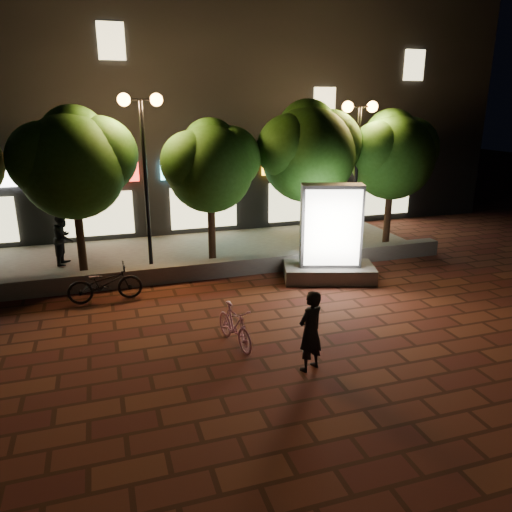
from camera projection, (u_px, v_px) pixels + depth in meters
name	position (u px, v px, depth m)	size (l,w,h in m)	color
ground	(245.00, 334.00, 10.98)	(80.00, 80.00, 0.00)	#582B1B
retaining_wall	(207.00, 269.00, 14.54)	(16.00, 0.45, 0.50)	slate
sidewalk	(191.00, 253.00, 16.88)	(16.00, 5.00, 0.08)	slate
building_block	(159.00, 103.00, 21.30)	(28.00, 8.12, 11.30)	black
tree_left	(74.00, 160.00, 13.92)	(3.60, 3.00, 4.89)	black
tree_mid	(211.00, 163.00, 15.15)	(3.24, 2.70, 4.50)	black
tree_right	(309.00, 149.00, 16.02)	(3.72, 3.10, 5.07)	black
tree_far_right	(393.00, 152.00, 17.01)	(3.48, 2.90, 4.76)	black
street_lamp_left	(143.00, 138.00, 14.07)	(1.26, 0.36, 5.18)	black
street_lamp_right	(358.00, 138.00, 16.16)	(1.26, 0.36, 4.98)	black
ad_kiosk	(330.00, 242.00, 14.12)	(2.88, 2.03, 2.82)	slate
scooter_pink	(235.00, 326.00, 10.37)	(0.43, 1.51, 0.91)	pink
rider	(310.00, 331.00, 9.31)	(0.59, 0.39, 1.63)	black
scooter_parked	(105.00, 283.00, 12.71)	(0.66, 1.89, 0.99)	black
pedestrian	(64.00, 238.00, 15.36)	(0.82, 0.64, 1.69)	black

